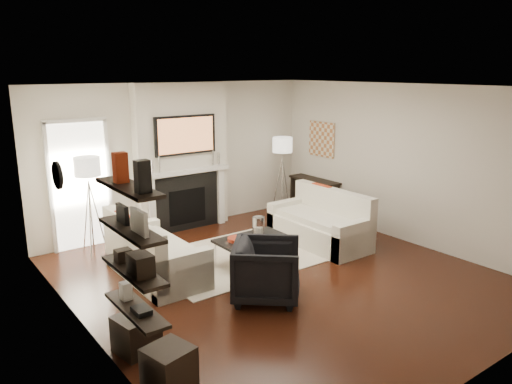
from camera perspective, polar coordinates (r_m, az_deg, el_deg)
room_envelope at (r=6.91m, az=2.97°, el=0.65°), size 6.00×6.00×6.00m
chimney_breast at (r=9.26m, az=-8.45°, el=3.93°), size 1.80×0.25×2.70m
fireplace_surround at (r=9.33m, az=-7.87°, el=-1.21°), size 1.30×0.02×1.04m
firebox at (r=9.34m, az=-7.85°, el=-1.63°), size 0.75×0.02×0.65m
mantel_pilaster_l at (r=8.98m, az=-11.81°, el=-1.77°), size 0.12×0.08×1.10m
mantel_pilaster_r at (r=9.65m, az=-4.05°, el=-0.42°), size 0.12×0.08×1.10m
mantel_shelf at (r=9.14m, az=-7.85°, el=2.35°), size 1.70×0.18×0.07m
tv_body at (r=9.06m, az=-8.06°, el=6.47°), size 1.20×0.06×0.70m
tv_screen at (r=9.03m, az=-7.96°, el=6.45°), size 1.10×0.00×0.62m
candlestick_l_tall at (r=8.87m, az=-11.03°, el=3.09°), size 0.04×0.04×0.30m
candlestick_l_short at (r=8.82m, az=-11.78°, el=2.79°), size 0.04×0.04×0.24m
candlestick_r_tall at (r=9.39m, az=-4.97°, el=3.89°), size 0.04×0.04×0.30m
candlestick_r_short at (r=9.46m, az=-4.30°, el=3.79°), size 0.04×0.04×0.24m
hallway_panel at (r=8.72m, az=-19.46°, el=0.64°), size 0.90×0.02×2.10m
door_trim_l at (r=8.58m, az=-22.46°, el=0.16°), size 0.06×0.06×2.16m
door_trim_r at (r=8.85m, az=-16.47°, el=1.05°), size 0.06×0.06×2.16m
door_trim_top at (r=8.53m, az=-20.00°, el=7.69°), size 1.02×0.06×0.06m
rug at (r=8.02m, az=-2.61°, el=-7.51°), size 2.60×2.00×0.01m
loveseat_left_base at (r=7.42m, az=-11.30°, el=-7.92°), size 0.85×1.80×0.42m
loveseat_left_back at (r=7.18m, az=-13.84°, el=-6.10°), size 0.18×1.80×0.80m
loveseat_left_arm_n at (r=6.71m, az=-8.31°, el=-9.36°), size 0.85×0.18×0.60m
loveseat_left_arm_s at (r=8.08m, az=-13.83°, el=-5.52°), size 0.85×0.18×0.60m
loveseat_left_cushion at (r=7.34m, az=-11.05°, el=-5.96°), size 0.63×1.44×0.10m
pillow_left_orange at (r=7.38m, az=-14.85°, el=-3.94°), size 0.10×0.42×0.42m
pillow_left_charcoal at (r=6.86m, az=-12.95°, el=-5.30°), size 0.10×0.40×0.40m
loveseat_right_base at (r=8.64m, az=7.16°, el=-4.56°), size 0.85×1.80×0.42m
loveseat_right_back at (r=8.78m, az=8.80°, el=-2.17°), size 0.18×1.80×0.80m
loveseat_right_arm_n at (r=8.08m, az=11.15°, el=-5.37°), size 0.85×0.18×0.60m
loveseat_right_arm_s at (r=9.19m, az=3.69°, el=-2.76°), size 0.85×0.18×0.60m
loveseat_right_cushion at (r=8.53m, az=6.97°, el=-2.97°), size 0.63×1.44×0.10m
pillow_right_orange at (r=8.93m, az=7.49°, el=-0.49°), size 0.10×0.42×0.42m
pillow_right_charcoal at (r=8.53m, az=10.28°, el=-1.36°), size 0.10×0.40×0.40m
coffee_table at (r=7.68m, az=-0.63°, el=-5.35°), size 1.10×0.55×0.04m
coffee_leg_nw at (r=7.32m, az=-2.80°, el=-8.13°), size 0.02×0.02×0.38m
coffee_leg_ne at (r=7.88m, az=3.28°, el=-6.49°), size 0.02×0.02×0.38m
coffee_leg_sw at (r=7.66m, az=-4.65°, el=-7.12°), size 0.02×0.02×0.38m
coffee_leg_se at (r=8.20m, az=1.30°, el=-5.64°), size 0.02×0.02×0.38m
hurricane_glass at (r=7.71m, az=0.27°, el=-4.01°), size 0.18×0.18×0.32m
hurricane_candle at (r=7.73m, az=0.27°, el=-4.47°), size 0.09×0.09×0.14m
copper_bowl at (r=7.53m, az=-2.18°, el=-5.40°), size 0.29×0.29×0.05m
armchair at (r=6.53m, az=1.24°, el=-8.66°), size 1.14×1.14×0.86m
lamp_left_post at (r=8.42m, az=-18.29°, el=-2.90°), size 0.02×0.02×1.20m
lamp_left_shade at (r=8.23m, az=-18.74°, el=2.78°), size 0.40×0.40×0.30m
lamp_left_leg_a at (r=8.45m, az=-17.59°, el=-2.78°), size 0.25×0.02×1.23m
lamp_left_leg_b at (r=8.49m, az=-18.85°, el=-2.80°), size 0.14×0.22×1.23m
lamp_left_leg_c at (r=8.32m, az=-18.44°, el=-3.11°), size 0.14×0.22×1.23m
lamp_right_post at (r=10.21m, az=2.98°, el=0.69°), size 0.02×0.02×1.20m
lamp_right_shade at (r=10.04m, az=3.04°, el=5.42°), size 0.40×0.40×0.30m
lamp_right_leg_a at (r=10.27m, az=3.45°, el=0.78°), size 0.25×0.02×1.23m
lamp_right_leg_b at (r=10.24m, az=2.40°, el=0.75°), size 0.14×0.22×1.23m
lamp_right_leg_c at (r=10.10m, az=3.08°, el=0.55°), size 0.14×0.22×1.23m
console_top at (r=10.22m, az=6.70°, el=1.38°), size 0.35×1.20×0.04m
console_leg_n at (r=9.92m, az=8.81°, el=-1.30°), size 0.30×0.04×0.71m
console_leg_s at (r=10.70m, az=4.63°, el=-0.07°), size 0.30×0.04×0.71m
wall_art at (r=10.17m, az=7.52°, el=5.99°), size 0.03×0.70×0.70m
shelf_bottom at (r=5.03m, az=-13.54°, el=-12.92°), size 0.25×1.00×0.03m
shelf_lower at (r=4.86m, az=-13.81°, el=-8.71°), size 0.25×1.00×0.04m
shelf_upper at (r=4.72m, az=-14.09°, el=-4.22°), size 0.25×1.00×0.04m
shelf_top at (r=4.62m, az=-14.38°, el=0.50°), size 0.25×1.00×0.04m
decor_magfile_a at (r=4.29m, az=-12.84°, el=1.74°), size 0.12×0.10×0.28m
decor_magfile_b at (r=4.73m, az=-15.23°, el=2.71°), size 0.12×0.10×0.28m
decor_frame_a at (r=4.51m, az=-13.21°, el=-3.33°), size 0.04×0.30×0.22m
decor_frame_b at (r=4.86m, az=-15.02°, el=-2.44°), size 0.04×0.22×0.18m
decor_wine_rack at (r=4.67m, az=-13.06°, el=-8.06°), size 0.18×0.25×0.20m
decor_box_small at (r=5.04m, az=-14.94°, el=-7.00°), size 0.15×0.12×0.12m
decor_books at (r=4.90m, az=-12.96°, el=-13.06°), size 0.14×0.20×0.05m
decor_box_tall at (r=5.17m, az=-14.63°, el=-10.88°), size 0.10×0.10×0.18m
clock_rim at (r=6.39m, az=-21.76°, el=1.78°), size 0.04×0.34×0.34m
clock_face at (r=6.40m, az=-21.54°, el=1.81°), size 0.01×0.29×0.29m
ottoman_near at (r=5.65m, az=-13.53°, el=-15.48°), size 0.46×0.46×0.40m
ottoman_far at (r=5.05m, az=-9.91°, el=-19.11°), size 0.48×0.48×0.40m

